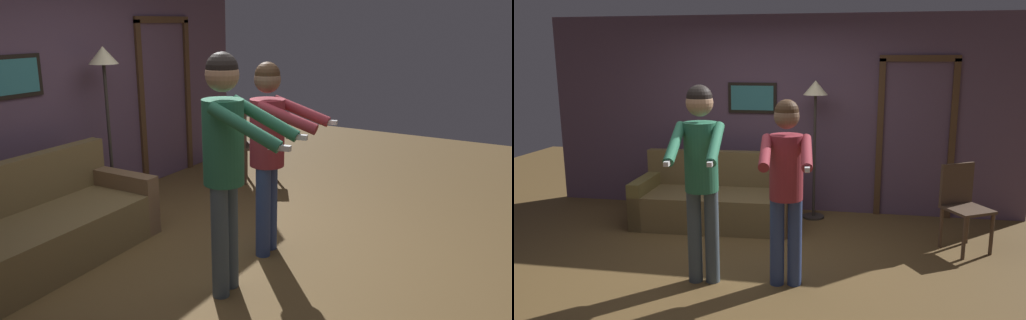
{
  "view_description": "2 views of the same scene",
  "coord_description": "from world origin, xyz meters",
  "views": [
    {
      "loc": [
        -3.15,
        -2.29,
        2.02
      ],
      "look_at": [
        -0.01,
        -0.39,
        1.0
      ],
      "focal_mm": 35.0,
      "sensor_mm": 36.0,
      "label": 1
    },
    {
      "loc": [
        1.06,
        -4.46,
        2.05
      ],
      "look_at": [
        0.3,
        -0.21,
        1.16
      ],
      "focal_mm": 35.0,
      "sensor_mm": 36.0,
      "label": 2
    }
  ],
  "objects": [
    {
      "name": "ground_plane",
      "position": [
        0.0,
        0.0,
        0.0
      ],
      "size": [
        12.0,
        12.0,
        0.0
      ],
      "primitive_type": "plane",
      "color": "brown"
    },
    {
      "name": "back_wall_assembly",
      "position": [
        0.02,
        2.12,
        1.3
      ],
      "size": [
        6.4,
        0.1,
        2.6
      ],
      "color": "#5A4358",
      "rests_on": "ground_plane"
    },
    {
      "name": "couch",
      "position": [
        -0.68,
        1.33,
        0.28
      ],
      "size": [
        1.93,
        0.92,
        0.87
      ],
      "color": "brown",
      "rests_on": "ground_plane"
    },
    {
      "name": "torchiere_lamp",
      "position": [
        0.52,
        1.78,
        1.45
      ],
      "size": [
        0.31,
        0.31,
        1.77
      ],
      "color": "#332D28",
      "rests_on": "ground_plane"
    },
    {
      "name": "person_standing_left",
      "position": [
        -0.3,
        -0.31,
        1.12
      ],
      "size": [
        0.5,
        0.74,
        1.82
      ],
      "color": "#44535E",
      "rests_on": "ground_plane"
    },
    {
      "name": "person_standing_right",
      "position": [
        0.45,
        -0.24,
        1.03
      ],
      "size": [
        0.49,
        0.69,
        1.7
      ],
      "color": "navy",
      "rests_on": "ground_plane"
    },
    {
      "name": "dining_chair_distant",
      "position": [
        2.19,
        0.99,
        0.53
      ],
      "size": [
        0.58,
        0.58,
        0.93
      ],
      "color": "#4C3828",
      "rests_on": "ground_plane"
    }
  ]
}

